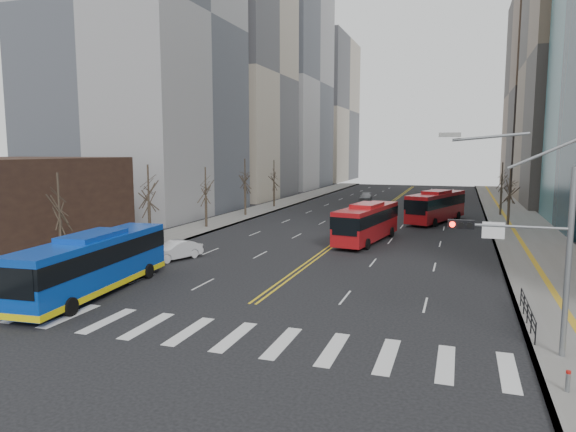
{
  "coord_description": "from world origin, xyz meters",
  "views": [
    {
      "loc": [
        10.94,
        -20.99,
        8.65
      ],
      "look_at": [
        0.29,
        10.47,
        4.38
      ],
      "focal_mm": 32.0,
      "sensor_mm": 36.0,
      "label": 1
    }
  ],
  "objects": [
    {
      "name": "office_towers",
      "position": [
        0.12,
        68.51,
        23.92
      ],
      "size": [
        83.0,
        134.0,
        58.0
      ],
      "color": "gray",
      "rests_on": "ground"
    },
    {
      "name": "red_bus_near",
      "position": [
        2.62,
        26.92,
        2.05
      ],
      "size": [
        4.45,
        11.94,
        3.69
      ],
      "color": "#A81115",
      "rests_on": "ground"
    },
    {
      "name": "street_trees",
      "position": [
        -7.18,
        34.55,
        4.87
      ],
      "size": [
        35.2,
        47.2,
        7.6
      ],
      "color": "#31251E",
      "rests_on": "ground"
    },
    {
      "name": "red_bus_far",
      "position": [
        8.17,
        43.03,
        2.13
      ],
      "size": [
        6.57,
        12.46,
        3.84
      ],
      "color": "#A81115",
      "rests_on": "ground"
    },
    {
      "name": "car_white",
      "position": [
        -10.41,
        14.06,
        0.75
      ],
      "size": [
        3.18,
        4.79,
        1.49
      ],
      "primitive_type": "imported",
      "rotation": [
        0.0,
        0.0,
        -0.39
      ],
      "color": "silver",
      "rests_on": "ground"
    },
    {
      "name": "sidewalk_left",
      "position": [
        -16.5,
        45.0,
        0.07
      ],
      "size": [
        5.0,
        130.0,
        0.15
      ],
      "primitive_type": "cube",
      "color": "slate",
      "rests_on": "ground"
    },
    {
      "name": "car_silver",
      "position": [
        -4.63,
        66.97,
        0.67
      ],
      "size": [
        2.28,
        4.74,
        1.33
      ],
      "primitive_type": "imported",
      "rotation": [
        0.0,
        0.0,
        0.09
      ],
      "color": "#949398",
      "rests_on": "ground"
    },
    {
      "name": "sidewalk_right",
      "position": [
        17.5,
        45.0,
        0.07
      ],
      "size": [
        7.0,
        130.0,
        0.15
      ],
      "primitive_type": "cube",
      "color": "slate",
      "rests_on": "ground"
    },
    {
      "name": "blue_bus",
      "position": [
        -9.92,
        4.0,
        1.95
      ],
      "size": [
        3.88,
        13.06,
        3.73
      ],
      "color": "#0B3CAE",
      "rests_on": "ground"
    },
    {
      "name": "car_dark_far",
      "position": [
        6.84,
        61.14,
        0.61
      ],
      "size": [
        2.97,
        4.74,
        1.22
      ],
      "primitive_type": "imported",
      "rotation": [
        0.0,
        0.0,
        0.23
      ],
      "color": "black",
      "rests_on": "ground"
    },
    {
      "name": "signal_mast",
      "position": [
        13.77,
        2.0,
        4.86
      ],
      "size": [
        5.37,
        0.37,
        9.39
      ],
      "color": "gray",
      "rests_on": "ground"
    },
    {
      "name": "pedestrian_railing",
      "position": [
        14.3,
        6.0,
        0.82
      ],
      "size": [
        0.06,
        6.06,
        1.02
      ],
      "color": "black",
      "rests_on": "sidewalk_right"
    },
    {
      "name": "centerline",
      "position": [
        0.0,
        55.0,
        0.01
      ],
      "size": [
        0.55,
        100.0,
        0.01
      ],
      "color": "gold",
      "rests_on": "ground"
    },
    {
      "name": "ground",
      "position": [
        0.0,
        0.0,
        0.0
      ],
      "size": [
        220.0,
        220.0,
        0.0
      ],
      "primitive_type": "plane",
      "color": "black"
    },
    {
      "name": "crosswalk",
      "position": [
        0.0,
        0.0,
        0.01
      ],
      "size": [
        26.7,
        4.0,
        0.01
      ],
      "color": "silver",
      "rests_on": "ground"
    },
    {
      "name": "car_dark_mid",
      "position": [
        8.28,
        50.3,
        0.74
      ],
      "size": [
        2.33,
        4.55,
        1.48
      ],
      "primitive_type": "imported",
      "rotation": [
        0.0,
        0.0,
        0.14
      ],
      "color": "black",
      "rests_on": "ground"
    }
  ]
}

